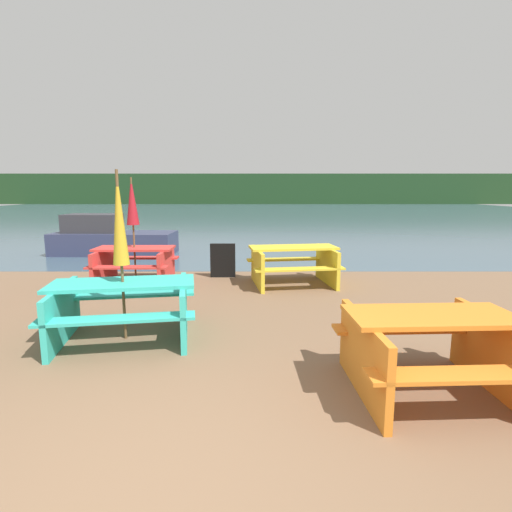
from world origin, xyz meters
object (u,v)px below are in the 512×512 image
object	(u,v)px
signboard	(224,260)
boat	(112,239)
umbrella_crimson	(134,202)
picnic_table_teal	(125,304)
picnic_table_yellow	(294,262)
umbrella_gold	(121,220)
picnic_table_red	(136,261)
picnic_table_orange	(431,346)

from	to	relation	value
signboard	boat	bearing A→B (deg)	138.27
umbrella_crimson	boat	bearing A→B (deg)	116.38
picnic_table_teal	umbrella_crimson	distance (m)	3.51
picnic_table_yellow	signboard	distance (m)	1.64
picnic_table_teal	picnic_table_yellow	size ratio (longest dim) A/B	1.04
picnic_table_yellow	umbrella_gold	world-z (taller)	umbrella_gold
picnic_table_red	signboard	size ratio (longest dim) A/B	2.12
umbrella_crimson	signboard	bearing A→B (deg)	15.77
picnic_table_teal	umbrella_crimson	size ratio (longest dim) A/B	0.92
picnic_table_orange	umbrella_crimson	world-z (taller)	umbrella_crimson
picnic_table_orange	picnic_table_teal	xyz separation A→B (m)	(-3.35, 1.40, -0.00)
picnic_table_red	boat	distance (m)	4.20
picnic_table_yellow	boat	world-z (taller)	boat
umbrella_crimson	boat	distance (m)	4.37
umbrella_gold	umbrella_crimson	world-z (taller)	same
picnic_table_teal	umbrella_gold	bearing A→B (deg)	0.00
signboard	picnic_table_yellow	bearing A→B (deg)	-24.52
picnic_table_yellow	umbrella_crimson	distance (m)	3.49
picnic_table_red	signboard	distance (m)	1.86
picnic_table_orange	umbrella_gold	xyz separation A→B (m)	(-3.35, 1.40, 1.08)
picnic_table_orange	boat	xyz separation A→B (m)	(-6.02, 8.35, -0.01)
boat	signboard	size ratio (longest dim) A/B	4.80
picnic_table_red	umbrella_crimson	size ratio (longest dim) A/B	0.73
picnic_table_teal	signboard	world-z (taller)	picnic_table_teal
picnic_table_yellow	umbrella_gold	xyz separation A→B (m)	(-2.46, -3.02, 1.08)
picnic_table_orange	picnic_table_yellow	xyz separation A→B (m)	(-0.89, 4.42, 0.01)
umbrella_crimson	umbrella_gold	bearing A→B (deg)	-75.71
picnic_table_orange	picnic_table_red	xyz separation A→B (m)	(-4.16, 4.59, -0.02)
picnic_table_orange	picnic_table_red	size ratio (longest dim) A/B	1.01
picnic_table_yellow	umbrella_gold	size ratio (longest dim) A/B	0.89
picnic_table_teal	signboard	distance (m)	3.83
picnic_table_yellow	picnic_table_red	world-z (taller)	picnic_table_yellow
umbrella_crimson	picnic_table_orange	bearing A→B (deg)	-47.83
umbrella_crimson	boat	size ratio (longest dim) A/B	0.60
picnic_table_red	signboard	xyz separation A→B (m)	(1.79, 0.50, -0.07)
picnic_table_red	umbrella_gold	bearing A→B (deg)	-75.71
picnic_table_teal	umbrella_crimson	world-z (taller)	umbrella_crimson
umbrella_gold	picnic_table_teal	bearing A→B (deg)	180.00
picnic_table_yellow	boat	size ratio (longest dim) A/B	0.53
umbrella_gold	umbrella_crimson	size ratio (longest dim) A/B	1.00
umbrella_gold	signboard	world-z (taller)	umbrella_gold
umbrella_crimson	boat	world-z (taller)	umbrella_crimson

